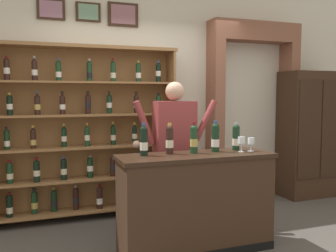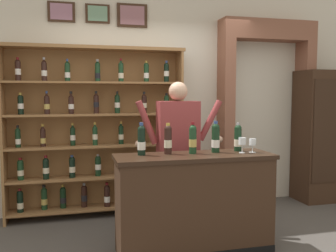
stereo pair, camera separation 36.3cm
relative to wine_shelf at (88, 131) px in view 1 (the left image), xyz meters
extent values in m
cube|color=#47423D|center=(0.75, -1.34, -1.09)|extent=(14.00, 14.00, 0.02)
cube|color=beige|center=(0.75, 0.24, 0.68)|extent=(12.00, 0.16, 3.53)
cube|color=#382316|center=(-0.39, 0.14, 1.45)|extent=(0.33, 0.02, 0.24)
cube|color=gray|center=(-0.39, 0.13, 1.45)|extent=(0.26, 0.01, 0.19)
cube|color=#382316|center=(0.05, 0.14, 1.45)|extent=(0.30, 0.02, 0.23)
cube|color=gray|center=(0.05, 0.13, 1.45)|extent=(0.24, 0.01, 0.19)
cube|color=#382316|center=(0.49, 0.14, 1.45)|extent=(0.39, 0.02, 0.30)
cube|color=#8F5D67|center=(0.49, 0.13, 1.45)|extent=(0.31, 0.01, 0.24)
cube|color=olive|center=(1.07, -0.04, -0.03)|extent=(0.03, 0.30, 2.11)
cube|color=olive|center=(0.00, 0.11, -0.03)|extent=(2.17, 0.02, 2.11)
cube|color=olive|center=(0.00, -0.04, -0.97)|extent=(2.11, 0.29, 0.02)
cylinder|color=black|center=(-0.91, -0.05, -0.85)|extent=(0.07, 0.07, 0.22)
sphere|color=black|center=(-0.91, -0.05, -0.73)|extent=(0.07, 0.07, 0.07)
cylinder|color=black|center=(-0.91, -0.05, -0.71)|extent=(0.03, 0.03, 0.06)
cylinder|color=maroon|center=(-0.91, -0.05, -0.69)|extent=(0.04, 0.04, 0.03)
cylinder|color=beige|center=(-0.91, -0.05, -0.88)|extent=(0.08, 0.08, 0.07)
cylinder|color=#19381E|center=(-0.64, -0.01, -0.85)|extent=(0.07, 0.07, 0.23)
sphere|color=#19381E|center=(-0.64, -0.01, -0.73)|extent=(0.07, 0.07, 0.07)
cylinder|color=#19381E|center=(-0.64, -0.01, -0.70)|extent=(0.04, 0.04, 0.07)
cylinder|color=black|center=(-0.64, -0.01, -0.67)|extent=(0.04, 0.04, 0.03)
cylinder|color=tan|center=(-0.64, -0.01, -0.87)|extent=(0.08, 0.08, 0.07)
cylinder|color=black|center=(-0.42, 0.00, -0.85)|extent=(0.07, 0.07, 0.22)
sphere|color=black|center=(-0.42, 0.00, -0.74)|extent=(0.07, 0.07, 0.07)
cylinder|color=black|center=(-0.42, 0.00, -0.71)|extent=(0.03, 0.03, 0.07)
cylinder|color=#B79338|center=(-0.42, 0.00, -0.68)|extent=(0.03, 0.03, 0.03)
cylinder|color=black|center=(-0.42, 0.00, -0.86)|extent=(0.08, 0.08, 0.07)
cylinder|color=black|center=(-0.16, -0.02, -0.85)|extent=(0.07, 0.07, 0.23)
sphere|color=black|center=(-0.16, -0.02, -0.72)|extent=(0.07, 0.07, 0.07)
cylinder|color=black|center=(-0.16, -0.02, -0.70)|extent=(0.03, 0.03, 0.06)
cylinder|color=#99999E|center=(-0.16, -0.02, -0.68)|extent=(0.03, 0.03, 0.03)
cylinder|color=black|center=(-0.16, -0.02, -0.85)|extent=(0.08, 0.08, 0.07)
cylinder|color=black|center=(0.12, -0.07, -0.85)|extent=(0.07, 0.07, 0.23)
sphere|color=black|center=(0.12, -0.07, -0.73)|extent=(0.07, 0.07, 0.07)
cylinder|color=black|center=(0.12, -0.07, -0.70)|extent=(0.03, 0.03, 0.07)
cylinder|color=maroon|center=(0.12, -0.07, -0.67)|extent=(0.04, 0.04, 0.03)
cylinder|color=silver|center=(0.12, -0.07, -0.87)|extent=(0.08, 0.08, 0.07)
cylinder|color=black|center=(0.40, -0.05, -0.85)|extent=(0.07, 0.07, 0.23)
sphere|color=black|center=(0.40, -0.05, -0.73)|extent=(0.07, 0.07, 0.07)
cylinder|color=black|center=(0.40, -0.05, -0.69)|extent=(0.04, 0.04, 0.08)
cylinder|color=#B79338|center=(0.40, -0.05, -0.66)|extent=(0.04, 0.04, 0.03)
cylinder|color=silver|center=(0.40, -0.05, -0.85)|extent=(0.08, 0.08, 0.07)
cylinder|color=black|center=(0.63, -0.07, -0.84)|extent=(0.07, 0.07, 0.23)
sphere|color=black|center=(0.63, -0.07, -0.72)|extent=(0.07, 0.07, 0.07)
cylinder|color=black|center=(0.63, -0.07, -0.70)|extent=(0.03, 0.03, 0.06)
cylinder|color=#B79338|center=(0.63, -0.07, -0.67)|extent=(0.04, 0.04, 0.03)
cylinder|color=beige|center=(0.63, -0.07, -0.83)|extent=(0.08, 0.08, 0.08)
cylinder|color=#19381E|center=(0.89, -0.07, -0.85)|extent=(0.07, 0.07, 0.21)
sphere|color=#19381E|center=(0.89, -0.07, -0.74)|extent=(0.07, 0.07, 0.07)
cylinder|color=#19381E|center=(0.89, -0.07, -0.71)|extent=(0.03, 0.03, 0.08)
cylinder|color=#B79338|center=(0.89, -0.07, -0.68)|extent=(0.04, 0.04, 0.03)
cylinder|color=silver|center=(0.89, -0.07, -0.86)|extent=(0.08, 0.08, 0.07)
cube|color=olive|center=(0.00, -0.04, -0.58)|extent=(2.11, 0.29, 0.03)
cylinder|color=#19381E|center=(-0.89, -0.04, -0.47)|extent=(0.07, 0.07, 0.20)
sphere|color=#19381E|center=(-0.89, -0.04, -0.36)|extent=(0.07, 0.07, 0.07)
cylinder|color=#19381E|center=(-0.89, -0.04, -0.34)|extent=(0.04, 0.04, 0.06)
cylinder|color=maroon|center=(-0.89, -0.04, -0.32)|extent=(0.04, 0.04, 0.03)
cylinder|color=beige|center=(-0.89, -0.04, -0.49)|extent=(0.08, 0.08, 0.07)
cylinder|color=black|center=(-0.60, -0.07, -0.47)|extent=(0.07, 0.07, 0.21)
sphere|color=black|center=(-0.60, -0.07, -0.35)|extent=(0.07, 0.07, 0.07)
cylinder|color=black|center=(-0.60, -0.07, -0.32)|extent=(0.04, 0.04, 0.07)
cylinder|color=maroon|center=(-0.60, -0.07, -0.30)|extent=(0.04, 0.04, 0.03)
cylinder|color=beige|center=(-0.60, -0.07, -0.47)|extent=(0.08, 0.08, 0.07)
cylinder|color=black|center=(-0.30, -0.06, -0.46)|extent=(0.07, 0.07, 0.22)
sphere|color=black|center=(-0.30, -0.06, -0.35)|extent=(0.07, 0.07, 0.07)
cylinder|color=black|center=(-0.30, -0.06, -0.33)|extent=(0.03, 0.03, 0.06)
cylinder|color=navy|center=(-0.30, -0.06, -0.31)|extent=(0.04, 0.04, 0.03)
cylinder|color=beige|center=(-0.30, -0.06, -0.47)|extent=(0.08, 0.08, 0.07)
cylinder|color=black|center=(0.01, -0.04, -0.47)|extent=(0.07, 0.07, 0.21)
sphere|color=black|center=(0.01, -0.04, -0.35)|extent=(0.07, 0.07, 0.07)
cylinder|color=black|center=(0.01, -0.04, -0.33)|extent=(0.03, 0.03, 0.06)
cylinder|color=#99999E|center=(0.01, -0.04, -0.32)|extent=(0.03, 0.03, 0.03)
cylinder|color=silver|center=(0.01, -0.04, -0.46)|extent=(0.08, 0.08, 0.07)
cylinder|color=black|center=(0.30, -0.06, -0.47)|extent=(0.07, 0.07, 0.21)
sphere|color=black|center=(0.30, -0.06, -0.36)|extent=(0.07, 0.07, 0.07)
cylinder|color=black|center=(0.30, -0.06, -0.33)|extent=(0.03, 0.03, 0.06)
cylinder|color=black|center=(0.30, -0.06, -0.31)|extent=(0.04, 0.04, 0.03)
cylinder|color=black|center=(0.30, -0.06, -0.46)|extent=(0.08, 0.08, 0.07)
cylinder|color=black|center=(0.59, -0.05, -0.47)|extent=(0.07, 0.07, 0.21)
sphere|color=black|center=(0.59, -0.05, -0.35)|extent=(0.07, 0.07, 0.07)
cylinder|color=black|center=(0.59, -0.05, -0.33)|extent=(0.03, 0.03, 0.06)
cylinder|color=navy|center=(0.59, -0.05, -0.31)|extent=(0.04, 0.04, 0.03)
cylinder|color=tan|center=(0.59, -0.05, -0.48)|extent=(0.08, 0.08, 0.07)
cylinder|color=black|center=(0.93, -0.05, -0.46)|extent=(0.07, 0.07, 0.22)
sphere|color=black|center=(0.93, -0.05, -0.35)|extent=(0.07, 0.07, 0.07)
cylinder|color=black|center=(0.93, -0.05, -0.32)|extent=(0.03, 0.03, 0.07)
cylinder|color=navy|center=(0.93, -0.05, -0.30)|extent=(0.04, 0.04, 0.03)
cylinder|color=beige|center=(0.93, -0.05, -0.47)|extent=(0.08, 0.08, 0.07)
cube|color=olive|center=(0.00, -0.04, -0.19)|extent=(2.11, 0.29, 0.02)
cylinder|color=black|center=(-0.91, -0.04, -0.08)|extent=(0.06, 0.06, 0.19)
sphere|color=black|center=(-0.91, -0.04, 0.02)|extent=(0.06, 0.06, 0.06)
cylinder|color=black|center=(-0.91, -0.04, 0.04)|extent=(0.03, 0.03, 0.06)
cylinder|color=black|center=(-0.91, -0.04, 0.07)|extent=(0.03, 0.03, 0.03)
cylinder|color=silver|center=(-0.91, -0.04, -0.11)|extent=(0.06, 0.06, 0.06)
cylinder|color=black|center=(-0.63, -0.03, -0.08)|extent=(0.06, 0.06, 0.19)
sphere|color=black|center=(-0.63, -0.03, 0.02)|extent=(0.06, 0.06, 0.06)
cylinder|color=black|center=(-0.63, -0.03, 0.05)|extent=(0.03, 0.03, 0.07)
cylinder|color=#B79338|center=(-0.63, -0.03, 0.07)|extent=(0.03, 0.03, 0.03)
cylinder|color=tan|center=(-0.63, -0.03, -0.11)|extent=(0.06, 0.06, 0.06)
cylinder|color=black|center=(-0.28, -0.02, -0.08)|extent=(0.06, 0.06, 0.20)
sphere|color=black|center=(-0.28, -0.02, 0.02)|extent=(0.06, 0.06, 0.06)
cylinder|color=black|center=(-0.28, -0.02, 0.05)|extent=(0.03, 0.03, 0.08)
cylinder|color=#B79338|center=(-0.28, -0.02, 0.08)|extent=(0.03, 0.03, 0.03)
cylinder|color=silver|center=(-0.28, -0.02, -0.09)|extent=(0.06, 0.06, 0.06)
cylinder|color=#19381E|center=(-0.02, -0.06, -0.08)|extent=(0.06, 0.06, 0.20)
sphere|color=#19381E|center=(-0.02, -0.06, 0.02)|extent=(0.06, 0.06, 0.06)
cylinder|color=#19381E|center=(-0.02, -0.06, 0.06)|extent=(0.03, 0.03, 0.08)
cylinder|color=#B79338|center=(-0.02, -0.06, 0.09)|extent=(0.03, 0.03, 0.03)
cylinder|color=beige|center=(-0.02, -0.06, -0.08)|extent=(0.06, 0.06, 0.06)
cylinder|color=black|center=(0.31, -0.03, -0.08)|extent=(0.06, 0.06, 0.20)
sphere|color=black|center=(0.31, -0.03, 0.03)|extent=(0.06, 0.06, 0.06)
cylinder|color=black|center=(0.31, -0.03, 0.06)|extent=(0.03, 0.03, 0.08)
cylinder|color=#B79338|center=(0.31, -0.03, 0.09)|extent=(0.03, 0.03, 0.03)
cylinder|color=beige|center=(0.31, -0.03, -0.09)|extent=(0.06, 0.06, 0.07)
cylinder|color=black|center=(0.58, -0.05, -0.09)|extent=(0.06, 0.06, 0.19)
sphere|color=black|center=(0.58, -0.05, 0.02)|extent=(0.06, 0.06, 0.06)
cylinder|color=black|center=(0.58, -0.05, 0.05)|extent=(0.03, 0.03, 0.08)
cylinder|color=#B79338|center=(0.58, -0.05, 0.08)|extent=(0.03, 0.03, 0.03)
cylinder|color=beige|center=(0.58, -0.05, -0.08)|extent=(0.06, 0.06, 0.06)
cylinder|color=black|center=(0.89, -0.07, -0.08)|extent=(0.06, 0.06, 0.21)
sphere|color=black|center=(0.89, -0.07, 0.03)|extent=(0.06, 0.06, 0.06)
cylinder|color=black|center=(0.89, -0.07, 0.06)|extent=(0.02, 0.02, 0.07)
cylinder|color=maroon|center=(0.89, -0.07, 0.09)|extent=(0.03, 0.03, 0.03)
cylinder|color=black|center=(0.89, -0.07, -0.07)|extent=(0.06, 0.06, 0.07)
cube|color=olive|center=(0.00, -0.04, 0.20)|extent=(2.11, 0.29, 0.02)
cylinder|color=black|center=(-0.87, -0.03, 0.30)|extent=(0.07, 0.07, 0.19)
sphere|color=black|center=(-0.87, -0.03, 0.41)|extent=(0.06, 0.06, 0.06)
cylinder|color=black|center=(-0.87, -0.03, 0.43)|extent=(0.03, 0.03, 0.06)
cylinder|color=#B79338|center=(-0.87, -0.03, 0.45)|extent=(0.03, 0.03, 0.03)
cylinder|color=silver|center=(-0.87, -0.03, 0.31)|extent=(0.07, 0.07, 0.06)
cylinder|color=black|center=(-0.57, -0.05, 0.30)|extent=(0.07, 0.07, 0.19)
sphere|color=black|center=(-0.57, -0.05, 0.40)|extent=(0.06, 0.06, 0.06)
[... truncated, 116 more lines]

